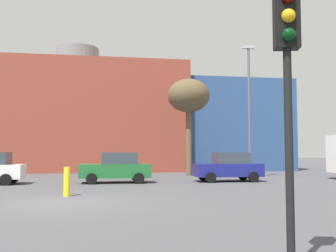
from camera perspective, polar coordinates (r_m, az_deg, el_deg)
The scene contains 8 objects.
ground_plane at distance 13.63m, azimuth -15.03°, elevation -10.71°, with size 200.00×200.00×0.00m, color #47474C.
building_backdrop at distance 38.05m, azimuth -13.07°, elevation 0.62°, with size 39.35×11.15×11.55m.
parked_car_2 at distance 21.80m, azimuth -7.51°, elevation -6.01°, with size 3.82×1.88×1.66m.
parked_car_3 at distance 22.91m, azimuth 8.75°, elevation -5.89°, with size 3.82×1.88×1.65m.
traffic_light_near_right at distance 6.06m, azimuth 16.92°, elevation 9.01°, with size 0.41×0.40×4.07m.
bare_tree_0 at distance 28.99m, azimuth 3.01°, elevation 4.17°, with size 3.09×3.09×7.06m.
bollard_yellow_0 at distance 15.55m, azimuth -14.44°, elevation -7.80°, with size 0.24×0.24×1.11m, color yellow.
street_lamp at distance 26.47m, azimuth 11.67°, elevation 3.29°, with size 0.80×0.24×8.75m.
Camera 1 is at (1.30, -13.47, 1.66)m, focal length 42.10 mm.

